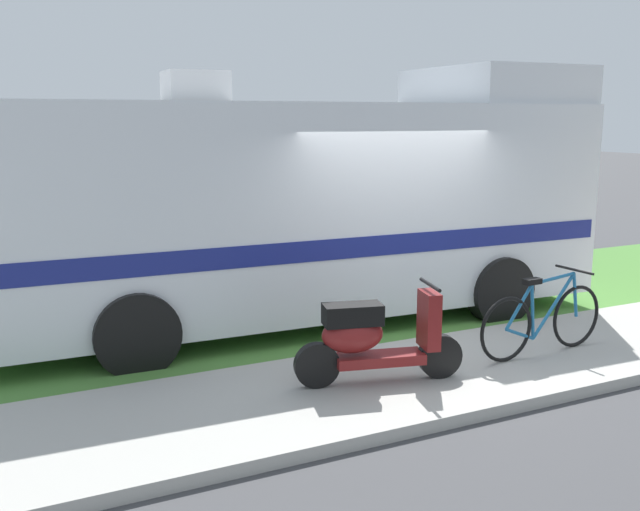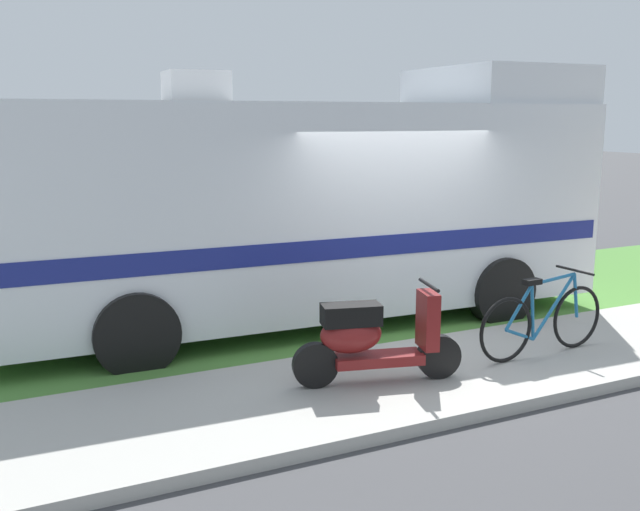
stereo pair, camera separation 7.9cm
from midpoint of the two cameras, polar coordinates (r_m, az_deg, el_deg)
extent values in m
plane|color=#424244|center=(8.59, 6.21, -7.05)|extent=(80.00, 80.00, 0.00)
cube|color=#ADAAA3|center=(7.64, 11.08, -9.05)|extent=(24.00, 2.00, 0.12)
cube|color=#4C8438|center=(9.82, 1.54, -4.41)|extent=(24.00, 3.40, 0.08)
cube|color=silver|center=(9.04, -2.57, 4.07)|extent=(8.00, 2.61, 2.52)
cube|color=silver|center=(10.49, 13.53, 13.01)|extent=(1.88, 2.28, 0.50)
cube|color=navy|center=(9.09, -2.54, 1.70)|extent=(7.84, 2.63, 0.24)
cube|color=black|center=(11.06, 16.94, 7.18)|extent=(0.15, 1.98, 0.90)
cube|color=silver|center=(8.62, -10.22, 13.17)|extent=(0.72, 0.62, 0.36)
cylinder|color=black|center=(11.29, 7.06, -0.32)|extent=(0.91, 0.31, 0.90)
cylinder|color=black|center=(9.49, 13.99, -2.73)|extent=(0.91, 0.31, 0.90)
cylinder|color=black|center=(9.78, -16.93, -2.48)|extent=(0.91, 0.31, 0.90)
cylinder|color=black|center=(7.65, -14.78, -6.11)|extent=(0.91, 0.31, 0.90)
cylinder|color=black|center=(7.17, 9.26, -7.97)|extent=(0.45, 0.20, 0.44)
cylinder|color=black|center=(6.83, -0.59, -8.79)|extent=(0.45, 0.20, 0.44)
cube|color=maroon|center=(6.97, 4.46, -8.24)|extent=(0.91, 0.48, 0.10)
cube|color=black|center=(6.76, 2.30, -4.74)|extent=(0.61, 0.39, 0.20)
ellipsoid|color=maroon|center=(6.82, 2.28, -6.36)|extent=(0.65, 0.44, 0.36)
cube|color=maroon|center=(7.01, 8.41, -5.12)|extent=(0.21, 0.34, 0.56)
cylinder|color=black|center=(6.92, 8.49, -2.33)|extent=(0.15, 0.49, 0.04)
sphere|color=white|center=(6.96, 8.45, -3.69)|extent=(0.12, 0.12, 0.12)
torus|color=black|center=(8.44, 19.59, -4.61)|extent=(0.71, 0.08, 0.71)
torus|color=black|center=(7.71, 14.42, -5.77)|extent=(0.71, 0.08, 0.71)
cylinder|color=#1E6699|center=(8.14, 17.96, -3.84)|extent=(0.59, 0.07, 0.68)
cylinder|color=#1E6699|center=(7.92, 16.40, -4.33)|extent=(0.10, 0.04, 0.61)
cylinder|color=#1E6699|center=(8.04, 17.93, -1.77)|extent=(0.63, 0.07, 0.09)
cylinder|color=#1E6699|center=(7.87, 15.45, -6.09)|extent=(0.41, 0.06, 0.19)
cylinder|color=#1E6699|center=(7.77, 15.40, -3.98)|extent=(0.36, 0.05, 0.47)
cylinder|color=#1E6699|center=(8.35, 19.51, -3.00)|extent=(0.12, 0.04, 0.51)
cube|color=black|center=(7.82, 16.37, -2.00)|extent=(0.20, 0.11, 0.06)
cylinder|color=black|center=(8.26, 19.45, -1.08)|extent=(0.05, 0.52, 0.03)
cube|color=#1E478C|center=(15.95, 11.09, 5.14)|extent=(2.61, 2.22, 1.59)
cube|color=black|center=(15.91, 11.16, 6.91)|extent=(2.49, 2.23, 0.44)
cube|color=#1E478C|center=(14.35, 2.79, 2.97)|extent=(3.15, 2.26, 0.73)
cylinder|color=black|center=(16.89, 9.30, 3.16)|extent=(0.78, 0.30, 0.76)
cylinder|color=black|center=(15.45, 13.92, 2.25)|extent=(0.78, 0.30, 0.76)
cylinder|color=black|center=(15.02, -0.40, 2.33)|extent=(0.78, 0.30, 0.76)
cylinder|color=black|center=(13.39, 3.79, 1.23)|extent=(0.78, 0.30, 0.76)
camera|label=1|loc=(0.04, -90.28, -0.05)|focal=39.92mm
camera|label=2|loc=(0.04, 89.72, 0.05)|focal=39.92mm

